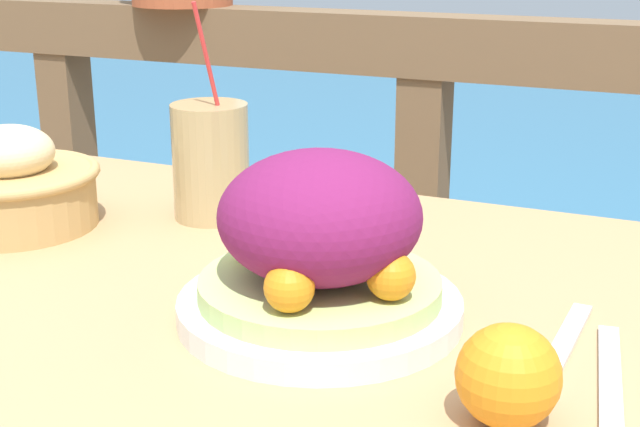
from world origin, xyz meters
TOP-DOWN VIEW (x-y plane):
  - patio_table at (0.00, 0.00)m, footprint 1.05×0.74m
  - railing_fence at (0.00, 0.63)m, footprint 2.80×0.08m
  - sea_backdrop at (0.00, 3.13)m, footprint 12.00×4.00m
  - salad_plate at (0.11, -0.02)m, footprint 0.24×0.24m
  - drink_glass at (-0.12, 0.19)m, footprint 0.09×0.09m
  - bread_basket at (-0.30, 0.07)m, footprint 0.19×0.19m
  - fork at (0.31, -0.00)m, footprint 0.02×0.18m
  - knife at (0.35, -0.04)m, footprint 0.04×0.18m
  - orange_near_basket at (0.29, -0.12)m, footprint 0.07×0.07m

SIDE VIEW (x-z plane):
  - sea_backdrop at x=0.00m, z-range 0.00..0.34m
  - patio_table at x=0.00m, z-range 0.27..1.05m
  - railing_fence at x=0.00m, z-range 0.19..1.17m
  - fork at x=0.31m, z-range 0.78..0.78m
  - knife at x=0.35m, z-range 0.78..0.78m
  - orange_near_basket at x=0.29m, z-range 0.78..0.85m
  - bread_basket at x=-0.30m, z-range 0.77..0.88m
  - salad_plate at x=0.11m, z-range 0.77..0.92m
  - drink_glass at x=-0.12m, z-range 0.72..0.97m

